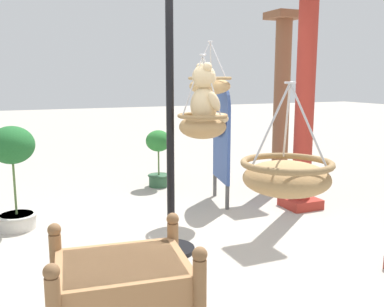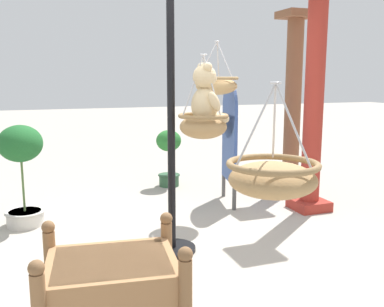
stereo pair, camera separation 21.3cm
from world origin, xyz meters
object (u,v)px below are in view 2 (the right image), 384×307
(display_sign_board, at_px, (230,133))
(display_pole_central, at_px, (172,178))
(potted_plant_bushy_green, at_px, (22,164))
(potted_plant_fern_front, at_px, (169,153))
(hanging_basket_with_teddy, at_px, (203,125))
(hanging_basket_left_high, at_px, (217,85))
(greenhouse_pillar_far_back, at_px, (293,106))
(hanging_basket_right_low, at_px, (273,177))
(greenhouse_pillar_left, at_px, (314,93))
(teddy_bear, at_px, (206,98))
(wooden_planter_box, at_px, (113,294))

(display_sign_board, bearing_deg, display_pole_central, -42.38)
(potted_plant_bushy_green, bearing_deg, potted_plant_fern_front, 119.84)
(hanging_basket_with_teddy, height_order, hanging_basket_left_high, hanging_basket_left_high)
(greenhouse_pillar_far_back, distance_m, potted_plant_fern_front, 1.93)
(hanging_basket_right_low, relative_size, greenhouse_pillar_far_back, 0.25)
(greenhouse_pillar_left, height_order, potted_plant_fern_front, greenhouse_pillar_left)
(hanging_basket_with_teddy, height_order, teddy_bear, hanging_basket_with_teddy)
(hanging_basket_left_high, height_order, potted_plant_bushy_green, hanging_basket_left_high)
(greenhouse_pillar_far_back, bearing_deg, hanging_basket_left_high, -64.89)
(teddy_bear, xyz_separation_m, potted_plant_fern_front, (-2.55, 0.42, -0.93))
(hanging_basket_with_teddy, bearing_deg, wooden_planter_box, -44.67)
(hanging_basket_with_teddy, bearing_deg, display_sign_board, 147.31)
(hanging_basket_left_high, bearing_deg, display_pole_central, -41.55)
(display_pole_central, xyz_separation_m, potted_plant_fern_front, (-2.40, 0.69, -0.20))
(hanging_basket_right_low, bearing_deg, display_sign_board, 159.44)
(greenhouse_pillar_far_back, distance_m, display_sign_board, 1.24)
(hanging_basket_with_teddy, height_order, greenhouse_pillar_far_back, greenhouse_pillar_far_back)
(wooden_planter_box, bearing_deg, hanging_basket_with_teddy, 135.33)
(teddy_bear, relative_size, hanging_basket_left_high, 0.88)
(hanging_basket_right_low, height_order, potted_plant_bushy_green, hanging_basket_right_low)
(display_pole_central, relative_size, greenhouse_pillar_left, 0.78)
(hanging_basket_right_low, distance_m, potted_plant_bushy_green, 3.26)
(hanging_basket_left_high, bearing_deg, display_sign_board, 135.32)
(wooden_planter_box, bearing_deg, potted_plant_fern_front, 157.92)
(greenhouse_pillar_far_back, height_order, potted_plant_fern_front, greenhouse_pillar_far_back)
(teddy_bear, height_order, hanging_basket_right_low, teddy_bear)
(hanging_basket_with_teddy, distance_m, hanging_basket_right_low, 1.56)
(teddy_bear, bearing_deg, hanging_basket_right_low, -8.23)
(display_pole_central, xyz_separation_m, hanging_basket_left_high, (-0.95, 0.84, 0.82))
(hanging_basket_with_teddy, relative_size, greenhouse_pillar_left, 0.25)
(hanging_basket_right_low, xyz_separation_m, potted_plant_bushy_green, (-2.94, -1.36, -0.39))
(potted_plant_fern_front, bearing_deg, potted_plant_bushy_green, -60.16)
(greenhouse_pillar_left, bearing_deg, hanging_basket_with_teddy, -64.48)
(greenhouse_pillar_far_back, height_order, display_sign_board, greenhouse_pillar_far_back)
(wooden_planter_box, bearing_deg, hanging_basket_right_low, 56.14)
(wooden_planter_box, bearing_deg, display_pole_central, 147.18)
(teddy_bear, height_order, hanging_basket_left_high, hanging_basket_left_high)
(display_sign_board, bearing_deg, greenhouse_pillar_left, 53.71)
(teddy_bear, bearing_deg, greenhouse_pillar_left, 115.84)
(potted_plant_bushy_green, relative_size, display_sign_board, 0.71)
(greenhouse_pillar_left, relative_size, potted_plant_fern_front, 3.48)
(hanging_basket_left_high, bearing_deg, greenhouse_pillar_far_back, 115.11)
(display_pole_central, bearing_deg, hanging_basket_with_teddy, 59.04)
(teddy_bear, relative_size, potted_plant_fern_front, 0.63)
(potted_plant_fern_front, bearing_deg, greenhouse_pillar_far_back, 65.10)
(hanging_basket_right_low, relative_size, greenhouse_pillar_left, 0.21)
(greenhouse_pillar_left, distance_m, potted_plant_fern_front, 2.34)
(greenhouse_pillar_far_back, height_order, potted_plant_bushy_green, greenhouse_pillar_far_back)
(hanging_basket_right_low, bearing_deg, hanging_basket_left_high, 163.35)
(display_pole_central, relative_size, hanging_basket_left_high, 3.81)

